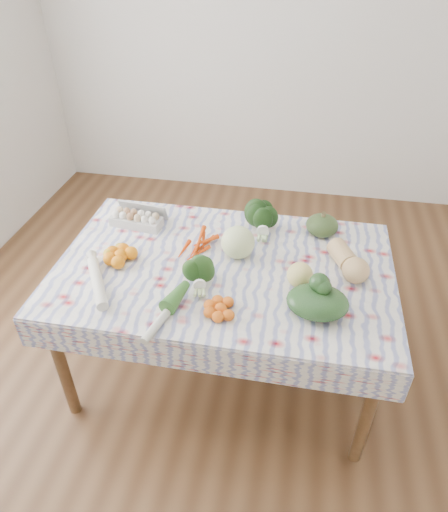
# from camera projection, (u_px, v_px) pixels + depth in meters

# --- Properties ---
(ground) EXTENTS (4.50, 4.50, 0.00)m
(ground) POSITION_uv_depth(u_px,v_px,m) (224.00, 366.00, 2.72)
(ground) COLOR #50321B
(ground) RESTS_ON ground
(wall_back) EXTENTS (4.00, 0.04, 2.80)m
(wall_back) POSITION_uv_depth(u_px,v_px,m) (275.00, 33.00, 3.66)
(wall_back) COLOR silver
(wall_back) RESTS_ON ground
(dining_table) EXTENTS (1.60, 1.00, 0.75)m
(dining_table) POSITION_uv_depth(u_px,v_px,m) (224.00, 278.00, 2.31)
(dining_table) COLOR brown
(dining_table) RESTS_ON ground
(tablecloth) EXTENTS (1.66, 1.06, 0.01)m
(tablecloth) POSITION_uv_depth(u_px,v_px,m) (224.00, 266.00, 2.27)
(tablecloth) COLOR silver
(tablecloth) RESTS_ON dining_table
(egg_carton) EXTENTS (0.30, 0.15, 0.08)m
(egg_carton) POSITION_uv_depth(u_px,v_px,m) (136.00, 220.00, 2.53)
(egg_carton) COLOR #B7B6B1
(egg_carton) RESTS_ON tablecloth
(carrot_bunch) EXTENTS (0.26, 0.24, 0.04)m
(carrot_bunch) POSITION_uv_depth(u_px,v_px,m) (193.00, 247.00, 2.36)
(carrot_bunch) COLOR #DA410A
(carrot_bunch) RESTS_ON tablecloth
(kale_bunch) EXTENTS (0.19, 0.17, 0.16)m
(kale_bunch) POSITION_uv_depth(u_px,v_px,m) (264.00, 220.00, 2.45)
(kale_bunch) COLOR #173410
(kale_bunch) RESTS_ON tablecloth
(kabocha_squash) EXTENTS (0.20, 0.20, 0.11)m
(kabocha_squash) POSITION_uv_depth(u_px,v_px,m) (322.00, 225.00, 2.45)
(kabocha_squash) COLOR #364E23
(kabocha_squash) RESTS_ON tablecloth
(cabbage) EXTENTS (0.18, 0.18, 0.17)m
(cabbage) POSITION_uv_depth(u_px,v_px,m) (238.00, 242.00, 2.28)
(cabbage) COLOR beige
(cabbage) RESTS_ON tablecloth
(butternut_squash) EXTENTS (0.23, 0.31, 0.13)m
(butternut_squash) POSITION_uv_depth(u_px,v_px,m) (349.00, 260.00, 2.19)
(butternut_squash) COLOR tan
(butternut_squash) RESTS_ON tablecloth
(orange_cluster) EXTENTS (0.28, 0.28, 0.07)m
(orange_cluster) POSITION_uv_depth(u_px,v_px,m) (121.00, 256.00, 2.27)
(orange_cluster) COLOR orange
(orange_cluster) RESTS_ON tablecloth
(broccoli) EXTENTS (0.18, 0.18, 0.11)m
(broccoli) POSITION_uv_depth(u_px,v_px,m) (199.00, 276.00, 2.12)
(broccoli) COLOR #1F4416
(broccoli) RESTS_ON tablecloth
(mandarin_cluster) EXTENTS (0.21, 0.21, 0.06)m
(mandarin_cluster) POSITION_uv_depth(u_px,v_px,m) (221.00, 308.00, 1.98)
(mandarin_cluster) COLOR #DD5F13
(mandarin_cluster) RESTS_ON tablecloth
(grapefruit) EXTENTS (0.13, 0.13, 0.12)m
(grapefruit) POSITION_uv_depth(u_px,v_px,m) (300.00, 275.00, 2.11)
(grapefruit) COLOR #DDCC6E
(grapefruit) RESTS_ON tablecloth
(spinach_bag) EXTENTS (0.27, 0.22, 0.12)m
(spinach_bag) POSITION_uv_depth(u_px,v_px,m) (318.00, 302.00, 1.96)
(spinach_bag) COLOR #1B3718
(spinach_bag) RESTS_ON tablecloth
(daikon) EXTENTS (0.24, 0.35, 0.05)m
(daikon) POSITION_uv_depth(u_px,v_px,m) (97.00, 282.00, 2.12)
(daikon) COLOR silver
(daikon) RESTS_ON tablecloth
(leek) EXTENTS (0.12, 0.36, 0.04)m
(leek) POSITION_uv_depth(u_px,v_px,m) (166.00, 313.00, 1.96)
(leek) COLOR beige
(leek) RESTS_ON tablecloth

